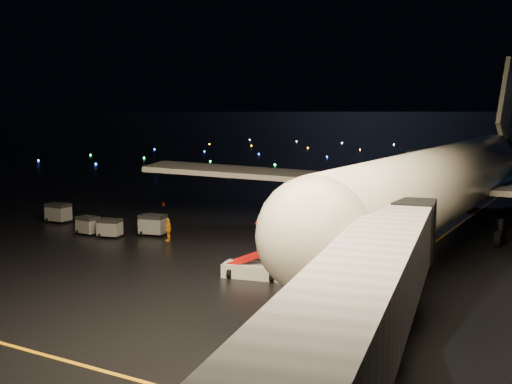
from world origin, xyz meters
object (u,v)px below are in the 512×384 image
Objects in this scene: pushback_tug at (326,341)px; baggage_cart_0 at (110,228)px; baggage_cart_3 at (58,213)px; airliner at (457,140)px; crew_c at (168,229)px; belt_loader at (254,256)px; baggage_cart_1 at (153,225)px; baggage_cart_2 at (88,225)px.

pushback_tug is 2.33× the size of baggage_cart_0.
pushback_tug is at bearing -28.96° from baggage_cart_3.
baggage_cart_3 is (-35.58, -12.42, -7.60)m from airliner.
crew_c is 0.89× the size of baggage_cart_3.
baggage_cart_0 is at bearing 151.18° from belt_loader.
baggage_cart_3 is at bearing 177.66° from pushback_tug.
belt_loader is at bearing -39.02° from baggage_cart_1.
airliner reaches higher than baggage_cart_2.
airliner is 38.44m from baggage_cart_3.
belt_loader is 28.23m from baggage_cart_3.
baggage_cart_2 is at bearing -166.33° from baggage_cart_1.
baggage_cart_0 is at bearing 174.61° from pushback_tug.
airliner is at bearing 16.77° from baggage_cart_0.
baggage_cart_0 is at bearing -149.26° from baggage_cart_1.
baggage_cart_3 is at bearing 149.29° from baggage_cart_0.
pushback_tug is (1.57, -31.41, -7.48)m from airliner.
airliner is at bearing 108.43° from crew_c.
airliner is 13.53× the size of pushback_tug.
pushback_tug is 32.05m from baggage_cart_0.
baggage_cart_1 reaches higher than baggage_cart_0.
pushback_tug is at bearing 36.55° from crew_c.
airliner is 9.81× the size of belt_loader.
baggage_cart_2 is at bearing 176.79° from pushback_tug.
baggage_cart_0 is (-26.15, -15.32, -7.72)m from airliner.
airliner is at bearing 34.21° from baggage_cart_2.
airliner is at bearing 16.96° from baggage_cart_1.
baggage_cart_1 is at bearing 31.52° from baggage_cart_2.
pushback_tug is at bearing -59.94° from belt_loader.
crew_c is 5.55m from baggage_cart_0.
pushback_tug is 2.33× the size of baggage_cart_2.
crew_c is at bearing 166.71° from pushback_tug.
belt_loader is 3.21× the size of baggage_cart_0.
belt_loader reaches higher than baggage_cart_0.
crew_c is 14.88m from baggage_cart_3.
belt_loader is 13.89m from crew_c.
baggage_cart_2 is (-2.59, -0.01, 0.00)m from baggage_cart_0.
pushback_tug reaches higher than crew_c.
belt_loader is 3.21× the size of baggage_cart_2.
pushback_tug is 28.37m from crew_c.
baggage_cart_1 is (-24.95, 18.63, -0.13)m from pushback_tug.
airliner is 31.45× the size of baggage_cart_2.
pushback_tug is 2.27× the size of crew_c.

